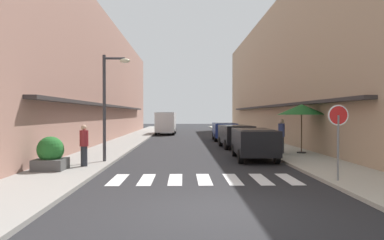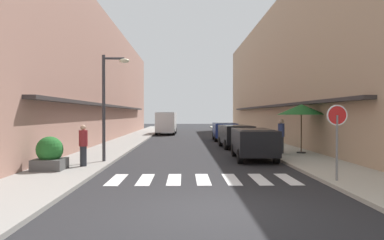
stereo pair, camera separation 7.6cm
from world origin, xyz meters
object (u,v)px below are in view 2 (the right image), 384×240
(parked_car_mid, at_px, (236,134))
(round_street_sign, at_px, (337,123))
(parked_car_far, at_px, (225,130))
(pedestrian_walking_near, at_px, (83,144))
(planter_corner, at_px, (50,155))
(pedestrian_walking_far, at_px, (281,135))
(parked_car_near, at_px, (254,140))
(street_lamp, at_px, (108,95))
(delivery_van, at_px, (166,121))
(cafe_umbrella, at_px, (301,110))

(parked_car_mid, height_order, round_street_sign, round_street_sign)
(parked_car_far, relative_size, pedestrian_walking_near, 2.50)
(round_street_sign, relative_size, planter_corner, 1.90)
(round_street_sign, bearing_deg, pedestrian_walking_far, 87.39)
(parked_car_near, distance_m, pedestrian_walking_far, 2.52)
(planter_corner, bearing_deg, street_lamp, 56.56)
(parked_car_near, distance_m, street_lamp, 7.06)
(delivery_van, relative_size, cafe_umbrella, 2.11)
(round_street_sign, bearing_deg, parked_car_mid, 96.51)
(parked_car_mid, height_order, cafe_umbrella, cafe_umbrella)
(cafe_umbrella, bearing_deg, round_street_sign, -100.15)
(delivery_van, xyz_separation_m, street_lamp, (-1.39, -23.73, 1.60))
(cafe_umbrella, xyz_separation_m, pedestrian_walking_near, (-10.17, -4.77, -1.44))
(parked_car_far, relative_size, delivery_van, 0.75)
(parked_car_far, distance_m, street_lamp, 15.69)
(pedestrian_walking_near, bearing_deg, street_lamp, -155.04)
(parked_car_near, height_order, round_street_sign, round_street_sign)
(round_street_sign, bearing_deg, delivery_van, 103.05)
(street_lamp, height_order, planter_corner, street_lamp)
(parked_car_mid, distance_m, cafe_umbrella, 5.41)
(parked_car_near, relative_size, pedestrian_walking_far, 2.47)
(parked_car_far, xyz_separation_m, street_lamp, (-6.61, -14.08, 2.08))
(planter_corner, relative_size, pedestrian_walking_near, 0.76)
(pedestrian_walking_near, bearing_deg, pedestrian_walking_far, 165.48)
(delivery_van, bearing_deg, planter_corner, -96.63)
(round_street_sign, bearing_deg, pedestrian_walking_near, 158.89)
(pedestrian_walking_near, bearing_deg, cafe_umbrella, 163.39)
(pedestrian_walking_near, bearing_deg, delivery_van, -136.41)
(parked_car_near, bearing_deg, parked_car_far, 90.00)
(parked_car_far, height_order, pedestrian_walking_near, pedestrian_walking_near)
(parked_car_near, height_order, parked_car_mid, same)
(round_street_sign, distance_m, planter_corner, 10.07)
(street_lamp, bearing_deg, planter_corner, -123.44)
(round_street_sign, bearing_deg, planter_corner, 165.97)
(parked_car_far, xyz_separation_m, planter_corner, (-8.27, -16.60, -0.24))
(delivery_van, bearing_deg, parked_car_mid, -72.14)
(street_lamp, xyz_separation_m, planter_corner, (-1.66, -2.52, -2.33))
(parked_car_mid, height_order, street_lamp, street_lamp)
(pedestrian_walking_far, bearing_deg, pedestrian_walking_near, 90.94)
(parked_car_mid, relative_size, pedestrian_walking_near, 2.45)
(parked_car_far, distance_m, planter_corner, 18.55)
(parked_car_mid, height_order, pedestrian_walking_far, pedestrian_walking_far)
(pedestrian_walking_far, bearing_deg, delivery_van, -7.51)
(parked_car_mid, relative_size, round_street_sign, 1.71)
(parked_car_mid, xyz_separation_m, cafe_umbrella, (2.88, -4.33, 1.49))
(parked_car_far, height_order, cafe_umbrella, cafe_umbrella)
(cafe_umbrella, bearing_deg, parked_car_mid, 123.64)
(parked_car_mid, xyz_separation_m, planter_corner, (-8.27, -10.03, -0.24))
(parked_car_near, height_order, pedestrian_walking_near, pedestrian_walking_near)
(round_street_sign, relative_size, cafe_umbrella, 0.91)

